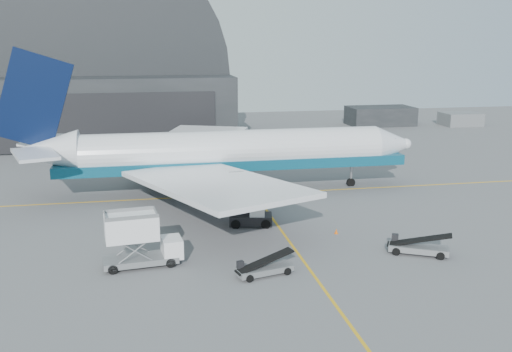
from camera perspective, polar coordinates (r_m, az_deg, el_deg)
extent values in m
plane|color=#565659|center=(50.44, 4.13, -7.62)|extent=(200.00, 200.00, 0.00)
cube|color=gold|center=(69.01, -0.14, -1.78)|extent=(80.00, 0.25, 0.02)
cube|color=gold|center=(48.65, 4.75, -8.43)|extent=(0.25, 40.00, 0.02)
cube|color=black|center=(111.52, -15.86, 6.66)|extent=(50.00, 28.00, 12.00)
cube|color=black|center=(97.70, -16.48, 5.14)|extent=(42.00, 0.40, 9.50)
cube|color=black|center=(129.08, 12.27, 5.02)|extent=(14.00, 8.00, 4.00)
cube|color=slate|center=(133.19, 19.72, 4.79)|extent=(8.00, 6.00, 2.80)
cylinder|color=white|center=(68.90, -2.19, 2.61)|extent=(36.01, 4.80, 4.80)
cone|color=white|center=(74.61, 13.36, 3.09)|extent=(4.40, 4.80, 4.80)
sphere|color=white|center=(75.45, 14.75, 3.12)|extent=(1.40, 1.40, 1.40)
cone|color=white|center=(68.96, -20.16, 2.32)|extent=(7.00, 4.80, 4.80)
cube|color=black|center=(74.03, 12.53, 3.53)|extent=(2.60, 2.20, 0.70)
cube|color=navy|center=(69.20, -2.18, 1.35)|extent=(42.01, 4.85, 1.20)
cube|color=white|center=(56.97, -4.32, -0.73)|extent=(18.45, 24.53, 1.46)
cube|color=white|center=(80.36, -6.32, 3.36)|extent=(18.45, 24.53, 1.46)
cube|color=white|center=(64.58, -21.25, 2.07)|extent=(6.12, 8.37, 0.35)
cube|color=white|center=(73.32, -20.05, 3.42)|extent=(6.12, 8.37, 0.35)
cube|color=black|center=(68.34, -21.39, 7.13)|extent=(9.27, 0.50, 11.52)
cylinder|color=gray|center=(61.59, -1.95, -1.16)|extent=(5.20, 2.70, 2.70)
cylinder|color=gray|center=(77.04, -3.81, 1.77)|extent=(5.20, 2.70, 2.70)
cylinder|color=#A5A5AA|center=(73.41, 9.49, 0.08)|extent=(0.28, 0.28, 2.80)
cylinder|color=black|center=(73.63, 9.46, -0.64)|extent=(1.10, 0.35, 1.10)
cylinder|color=black|center=(66.58, -3.44, -1.89)|extent=(1.30, 0.45, 1.30)
cylinder|color=black|center=(72.73, -4.10, -0.59)|extent=(1.30, 0.45, 1.30)
cube|color=slate|center=(48.18, -11.46, -8.20)|extent=(6.23, 3.07, 0.50)
cube|color=silver|center=(48.19, -8.42, -7.05)|extent=(1.85, 2.47, 1.60)
cube|color=black|center=(48.21, -7.54, -6.69)|extent=(0.30, 1.89, 0.90)
cube|color=silver|center=(47.17, -12.35, -5.04)|extent=(4.45, 2.96, 2.00)
cylinder|color=black|center=(47.52, -8.53, -8.58)|extent=(0.83, 0.39, 0.80)
cylinder|color=black|center=(49.45, -8.92, -7.70)|extent=(0.83, 0.39, 0.80)
cylinder|color=black|center=(47.11, -14.12, -9.04)|extent=(0.83, 0.39, 0.80)
cylinder|color=black|center=(49.06, -14.28, -8.14)|extent=(0.83, 0.39, 0.80)
cube|color=black|center=(57.36, -0.53, -4.35)|extent=(4.59, 3.07, 0.95)
cube|color=silver|center=(57.11, 0.11, -3.55)|extent=(1.81, 2.15, 0.95)
cylinder|color=black|center=(56.41, 0.97, -4.83)|extent=(1.00, 0.54, 0.95)
cylinder|color=black|center=(58.42, 0.93, -4.19)|extent=(1.00, 0.54, 0.95)
cylinder|color=black|center=(56.43, -2.04, -4.83)|extent=(1.00, 0.54, 0.95)
cylinder|color=black|center=(58.44, -1.98, -4.19)|extent=(1.00, 0.54, 0.95)
cube|color=slate|center=(45.53, 0.87, -9.34)|extent=(4.75, 2.61, 0.46)
cube|color=black|center=(45.26, 0.87, -8.50)|extent=(4.91, 2.19, 1.31)
cube|color=black|center=(45.08, -1.58, -8.87)|extent=(0.60, 0.52, 0.62)
cylinder|color=black|center=(45.70, 3.14, -9.48)|extent=(0.66, 0.40, 0.62)
cylinder|color=black|center=(46.87, 2.30, -8.87)|extent=(0.66, 0.40, 0.62)
cylinder|color=black|center=(44.34, -0.65, -10.20)|extent=(0.66, 0.40, 0.62)
cylinder|color=black|center=(45.55, -1.42, -9.54)|extent=(0.66, 0.40, 0.62)
cube|color=slate|center=(51.68, 15.94, -6.99)|extent=(5.24, 3.84, 0.51)
cube|color=black|center=(51.41, 16.00, -6.16)|extent=(5.27, 3.49, 1.46)
cube|color=black|center=(52.11, 13.73, -6.02)|extent=(0.72, 0.67, 0.68)
cylinder|color=black|center=(51.02, 17.98, -7.61)|extent=(0.74, 0.57, 0.68)
cylinder|color=black|center=(52.52, 17.95, -7.00)|extent=(0.74, 0.57, 0.68)
cylinder|color=black|center=(51.01, 13.85, -7.34)|extent=(0.74, 0.57, 0.68)
cylinder|color=black|center=(52.51, 13.95, -6.74)|extent=(0.74, 0.57, 0.68)
cube|color=#DC5506|center=(55.52, 8.02, -5.71)|extent=(0.34, 0.34, 0.03)
cone|color=#DC5506|center=(55.44, 8.03, -5.49)|extent=(0.34, 0.34, 0.49)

